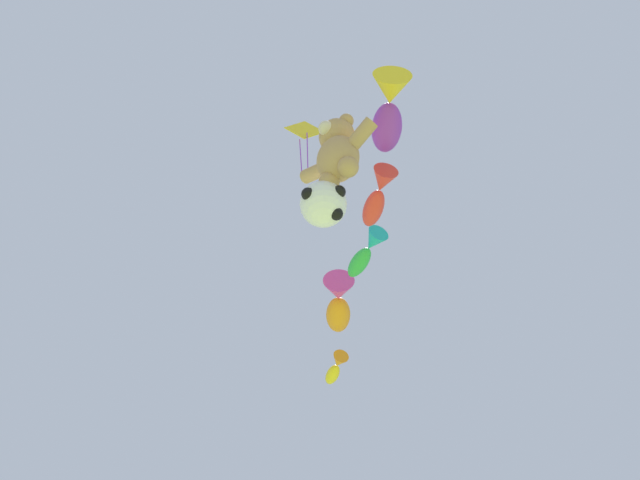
{
  "coord_description": "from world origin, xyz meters",
  "views": [
    {
      "loc": [
        5.1,
        -0.96,
        1.0
      ],
      "look_at": [
        -0.9,
        5.05,
        10.65
      ],
      "focal_mm": 35.0,
      "sensor_mm": 36.0,
      "label": 1
    }
  ],
  "objects_px": {
    "fish_kite_emerald": "(366,252)",
    "fish_kite_goldfin": "(336,368)",
    "soccer_ball_kite": "(324,204)",
    "diamond_kite": "(304,133)",
    "fish_kite_crimson": "(378,195)",
    "teddy_bear_kite": "(337,152)",
    "fish_kite_violet": "(389,109)",
    "fish_kite_tangerine": "(338,303)"
  },
  "relations": [
    {
      "from": "fish_kite_emerald",
      "to": "fish_kite_goldfin",
      "type": "relative_size",
      "value": 1.23
    },
    {
      "from": "fish_kite_emerald",
      "to": "fish_kite_goldfin",
      "type": "distance_m",
      "value": 5.01
    },
    {
      "from": "soccer_ball_kite",
      "to": "diamond_kite",
      "type": "height_order",
      "value": "diamond_kite"
    },
    {
      "from": "fish_kite_crimson",
      "to": "fish_kite_emerald",
      "type": "bearing_deg",
      "value": 138.5
    },
    {
      "from": "teddy_bear_kite",
      "to": "soccer_ball_kite",
      "type": "distance_m",
      "value": 1.43
    },
    {
      "from": "fish_kite_violet",
      "to": "diamond_kite",
      "type": "distance_m",
      "value": 4.95
    },
    {
      "from": "fish_kite_tangerine",
      "to": "fish_kite_violet",
      "type": "bearing_deg",
      "value": -36.59
    },
    {
      "from": "diamond_kite",
      "to": "soccer_ball_kite",
      "type": "bearing_deg",
      "value": -29.63
    },
    {
      "from": "fish_kite_tangerine",
      "to": "fish_kite_goldfin",
      "type": "relative_size",
      "value": 1.46
    },
    {
      "from": "fish_kite_violet",
      "to": "fish_kite_goldfin",
      "type": "relative_size",
      "value": 1.33
    },
    {
      "from": "soccer_ball_kite",
      "to": "fish_kite_crimson",
      "type": "distance_m",
      "value": 2.89
    },
    {
      "from": "soccer_ball_kite",
      "to": "fish_kite_violet",
      "type": "height_order",
      "value": "fish_kite_violet"
    },
    {
      "from": "teddy_bear_kite",
      "to": "diamond_kite",
      "type": "bearing_deg",
      "value": 154.06
    },
    {
      "from": "fish_kite_violet",
      "to": "fish_kite_goldfin",
      "type": "height_order",
      "value": "fish_kite_violet"
    },
    {
      "from": "teddy_bear_kite",
      "to": "fish_kite_tangerine",
      "type": "xyz_separation_m",
      "value": [
        -4.69,
        4.98,
        1.71
      ]
    },
    {
      "from": "fish_kite_violet",
      "to": "fish_kite_crimson",
      "type": "height_order",
      "value": "fish_kite_violet"
    },
    {
      "from": "fish_kite_tangerine",
      "to": "diamond_kite",
      "type": "distance_m",
      "value": 5.45
    },
    {
      "from": "soccer_ball_kite",
      "to": "fish_kite_emerald",
      "type": "relative_size",
      "value": 0.58
    },
    {
      "from": "teddy_bear_kite",
      "to": "fish_kite_emerald",
      "type": "relative_size",
      "value": 1.18
    },
    {
      "from": "teddy_bear_kite",
      "to": "soccer_ball_kite",
      "type": "xyz_separation_m",
      "value": [
        -0.56,
        0.12,
        -1.3
      ]
    },
    {
      "from": "soccer_ball_kite",
      "to": "fish_kite_emerald",
      "type": "xyz_separation_m",
      "value": [
        -1.8,
        3.57,
        2.62
      ]
    },
    {
      "from": "fish_kite_violet",
      "to": "fish_kite_tangerine",
      "type": "relative_size",
      "value": 0.91
    },
    {
      "from": "fish_kite_tangerine",
      "to": "diamond_kite",
      "type": "relative_size",
      "value": 0.77
    },
    {
      "from": "fish_kite_emerald",
      "to": "teddy_bear_kite",
      "type": "bearing_deg",
      "value": -57.44
    },
    {
      "from": "teddy_bear_kite",
      "to": "fish_kite_violet",
      "type": "xyz_separation_m",
      "value": [
        1.09,
        0.69,
        1.41
      ]
    },
    {
      "from": "teddy_bear_kite",
      "to": "fish_kite_tangerine",
      "type": "height_order",
      "value": "fish_kite_tangerine"
    },
    {
      "from": "fish_kite_goldfin",
      "to": "fish_kite_crimson",
      "type": "bearing_deg",
      "value": -37.69
    },
    {
      "from": "teddy_bear_kite",
      "to": "fish_kite_crimson",
      "type": "relative_size",
      "value": 1.24
    },
    {
      "from": "soccer_ball_kite",
      "to": "fish_kite_crimson",
      "type": "xyz_separation_m",
      "value": [
        0.03,
        1.96,
        2.13
      ]
    },
    {
      "from": "fish_kite_crimson",
      "to": "fish_kite_emerald",
      "type": "xyz_separation_m",
      "value": [
        -1.83,
        1.62,
        0.5
      ]
    },
    {
      "from": "fish_kite_violet",
      "to": "fish_kite_tangerine",
      "type": "distance_m",
      "value": 7.21
    },
    {
      "from": "fish_kite_emerald",
      "to": "diamond_kite",
      "type": "distance_m",
      "value": 4.36
    },
    {
      "from": "fish_kite_crimson",
      "to": "diamond_kite",
      "type": "xyz_separation_m",
      "value": [
        -1.87,
        -0.91,
        4.05
      ]
    },
    {
      "from": "fish_kite_crimson",
      "to": "diamond_kite",
      "type": "distance_m",
      "value": 4.56
    },
    {
      "from": "fish_kite_crimson",
      "to": "fish_kite_emerald",
      "type": "distance_m",
      "value": 2.49
    },
    {
      "from": "diamond_kite",
      "to": "fish_kite_crimson",
      "type": "bearing_deg",
      "value": 25.82
    },
    {
      "from": "soccer_ball_kite",
      "to": "fish_kite_tangerine",
      "type": "distance_m",
      "value": 7.05
    },
    {
      "from": "teddy_bear_kite",
      "to": "diamond_kite",
      "type": "height_order",
      "value": "diamond_kite"
    },
    {
      "from": "soccer_ball_kite",
      "to": "fish_kite_tangerine",
      "type": "xyz_separation_m",
      "value": [
        -4.13,
        4.86,
        3.02
      ]
    },
    {
      "from": "teddy_bear_kite",
      "to": "soccer_ball_kite",
      "type": "bearing_deg",
      "value": 167.78
    },
    {
      "from": "teddy_bear_kite",
      "to": "fish_kite_emerald",
      "type": "distance_m",
      "value": 4.58
    },
    {
      "from": "soccer_ball_kite",
      "to": "fish_kite_emerald",
      "type": "bearing_deg",
      "value": 116.69
    }
  ]
}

